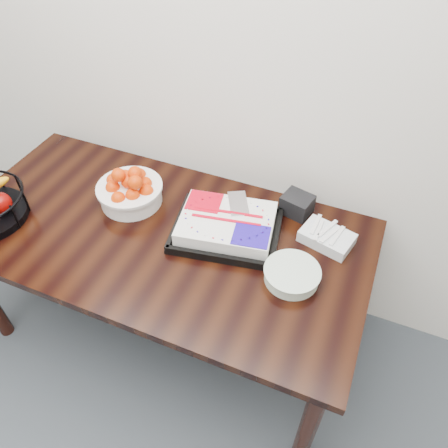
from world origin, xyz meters
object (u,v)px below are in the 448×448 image
at_px(cake_tray, 227,226).
at_px(plate_stack, 292,275).
at_px(tangerine_bowl, 129,188).
at_px(napkin_box, 297,204).
at_px(table, 160,245).

bearing_deg(cake_tray, plate_stack, -22.53).
distance_m(tangerine_bowl, napkin_box, 0.75).
bearing_deg(table, plate_stack, -2.35).
bearing_deg(napkin_box, plate_stack, -76.65).
distance_m(cake_tray, plate_stack, 0.35).
height_order(plate_stack, napkin_box, napkin_box).
relative_size(table, napkin_box, 14.23).
relative_size(tangerine_bowl, napkin_box, 2.35).
height_order(cake_tray, plate_stack, cake_tray).
xyz_separation_m(cake_tray, napkin_box, (0.24, 0.24, 0.00)).
bearing_deg(table, cake_tray, 21.86).
bearing_deg(cake_tray, napkin_box, 45.31).
distance_m(table, cake_tray, 0.32).
distance_m(table, plate_stack, 0.61).
xyz_separation_m(tangerine_bowl, plate_stack, (0.81, -0.15, -0.05)).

